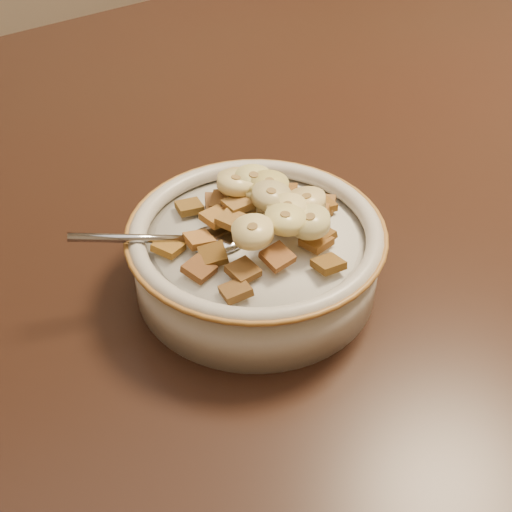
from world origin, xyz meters
TOP-DOWN VIEW (x-y plane):
  - table at (0.00, 0.00)m, footprint 1.43×0.94m
  - cereal_bowl at (0.01, -0.17)m, footprint 0.20×0.20m
  - milk at (0.01, -0.17)m, footprint 0.16×0.16m
  - spoon at (-0.02, -0.15)m, footprint 0.06×0.05m
  - cereal_square_0 at (0.00, -0.21)m, footprint 0.02×0.02m
  - cereal_square_1 at (0.03, -0.11)m, footprint 0.02×0.02m
  - cereal_square_2 at (-0.02, -0.11)m, footprint 0.02×0.02m
  - cereal_square_3 at (0.01, -0.14)m, footprint 0.03×0.03m
  - cereal_square_4 at (0.07, -0.17)m, footprint 0.03×0.03m
  - cereal_square_5 at (0.08, -0.16)m, footprint 0.03×0.03m
  - cereal_square_6 at (0.01, -0.13)m, footprint 0.03×0.03m
  - cereal_square_7 at (0.06, -0.14)m, footprint 0.03×0.03m
  - cereal_square_8 at (0.03, -0.23)m, footprint 0.02×0.02m
  - cereal_square_9 at (-0.03, -0.18)m, footprint 0.03×0.03m
  - cereal_square_10 at (0.01, -0.12)m, footprint 0.03×0.03m
  - cereal_square_11 at (-0.03, -0.15)m, footprint 0.02×0.02m
  - cereal_square_12 at (0.01, -0.14)m, footprint 0.02×0.02m
  - cereal_square_13 at (-0.06, -0.15)m, footprint 0.03×0.03m
  - cereal_square_14 at (-0.01, -0.14)m, footprint 0.02×0.02m
  - cereal_square_15 at (-0.00, -0.16)m, footprint 0.03×0.03m
  - cereal_square_16 at (0.08, -0.17)m, footprint 0.02×0.02m
  - cereal_square_17 at (0.05, -0.17)m, footprint 0.02×0.02m
  - cereal_square_18 at (0.04, -0.20)m, footprint 0.02×0.02m
  - cereal_square_19 at (0.05, -0.20)m, footprint 0.02×0.02m
  - cereal_square_20 at (-0.02, -0.20)m, footprint 0.02×0.02m
  - cereal_square_21 at (0.03, -0.18)m, footprint 0.03×0.03m
  - cereal_square_22 at (0.04, -0.17)m, footprint 0.03×0.03m
  - cereal_square_23 at (0.02, -0.14)m, footprint 0.03×0.03m
  - cereal_square_24 at (-0.05, -0.18)m, footprint 0.03×0.03m
  - cereal_square_25 at (-0.04, -0.22)m, footprint 0.02×0.02m
  - cereal_square_26 at (0.05, -0.11)m, footprint 0.03×0.03m
  - banana_slice_0 at (0.03, -0.16)m, footprint 0.04×0.04m
  - banana_slice_1 at (0.04, -0.14)m, footprint 0.03×0.03m
  - banana_slice_2 at (0.04, -0.20)m, footprint 0.04×0.04m
  - banana_slice_3 at (0.03, -0.18)m, footprint 0.04×0.04m
  - banana_slice_4 at (0.02, -0.19)m, footprint 0.04×0.03m
  - banana_slice_5 at (0.02, -0.13)m, footprint 0.04×0.04m
  - banana_slice_6 at (0.03, -0.14)m, footprint 0.03×0.03m
  - banana_slice_7 at (0.05, -0.17)m, footprint 0.04×0.04m
  - banana_slice_8 at (0.03, -0.13)m, footprint 0.04×0.04m
  - banana_slice_9 at (0.03, -0.12)m, footprint 0.04×0.04m
  - banana_slice_10 at (0.02, -0.12)m, footprint 0.04×0.04m
  - banana_slice_11 at (-0.01, -0.19)m, footprint 0.04×0.04m

SIDE VIEW (x-z plane):
  - table at x=0.00m, z-range 0.71..0.75m
  - cereal_bowl at x=0.01m, z-range 0.75..0.80m
  - milk at x=0.01m, z-range 0.80..0.80m
  - spoon at x=-0.02m, z-range 0.80..0.81m
  - cereal_square_5 at x=0.08m, z-range 0.80..0.81m
  - cereal_square_26 at x=0.05m, z-range 0.80..0.81m
  - cereal_square_2 at x=-0.02m, z-range 0.80..0.81m
  - cereal_square_16 at x=0.08m, z-range 0.80..0.81m
  - cereal_square_13 at x=-0.06m, z-range 0.80..0.81m
  - cereal_square_25 at x=-0.04m, z-range 0.80..0.81m
  - cereal_square_1 at x=0.03m, z-range 0.80..0.81m
  - cereal_square_24 at x=-0.05m, z-range 0.80..0.81m
  - cereal_square_4 at x=0.07m, z-range 0.80..0.81m
  - cereal_square_19 at x=0.05m, z-range 0.80..0.81m
  - cereal_square_8 at x=0.03m, z-range 0.80..0.81m
  - cereal_square_10 at x=0.01m, z-range 0.80..0.81m
  - cereal_square_7 at x=0.06m, z-range 0.80..0.81m
  - cereal_square_18 at x=0.04m, z-range 0.80..0.81m
  - cereal_square_20 at x=-0.02m, z-range 0.80..0.81m
  - cereal_square_11 at x=-0.03m, z-range 0.80..0.81m
  - cereal_square_9 at x=-0.03m, z-range 0.80..0.81m
  - cereal_square_17 at x=0.05m, z-range 0.80..0.81m
  - cereal_square_0 at x=0.00m, z-range 0.81..0.82m
  - cereal_square_6 at x=0.01m, z-range 0.81..0.82m
  - cereal_square_14 at x=-0.01m, z-range 0.81..0.82m
  - cereal_square_21 at x=0.03m, z-range 0.81..0.82m
  - cereal_square_3 at x=0.01m, z-range 0.81..0.82m
  - cereal_square_23 at x=0.02m, z-range 0.81..0.82m
  - cereal_square_22 at x=0.04m, z-range 0.81..0.82m
  - cereal_square_15 at x=0.00m, z-range 0.81..0.82m
  - banana_slice_9 at x=0.03m, z-range 0.81..0.82m
  - cereal_square_12 at x=0.01m, z-range 0.81..0.82m
  - banana_slice_6 at x=0.03m, z-range 0.81..0.83m
  - banana_slice_10 at x=0.02m, z-range 0.81..0.83m
  - banana_slice_7 at x=0.05m, z-range 0.81..0.83m
  - banana_slice_1 at x=0.04m, z-range 0.82..0.83m
  - banana_slice_2 at x=0.04m, z-range 0.82..0.83m
  - banana_slice_8 at x=0.03m, z-range 0.82..0.83m
  - banana_slice_3 at x=0.03m, z-range 0.82..0.83m
  - banana_slice_5 at x=0.02m, z-range 0.82..0.83m
  - banana_slice_0 at x=0.03m, z-range 0.82..0.83m
  - banana_slice_4 at x=0.02m, z-range 0.82..0.83m
  - banana_slice_11 at x=-0.01m, z-range 0.82..0.84m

